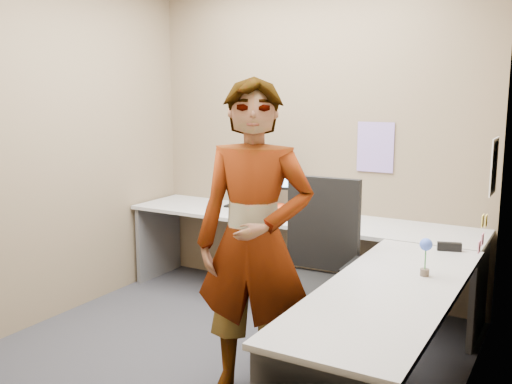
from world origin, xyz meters
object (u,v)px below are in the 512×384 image
Objects in this scene: desk at (315,259)px; person at (254,243)px; office_chair at (312,291)px; monitor at (266,173)px.

person reaches higher than desk.
desk is at bearing 109.45° from office_chair.
monitor reaches higher than desk.
monitor is at bearing 130.11° from office_chair.
office_chair reaches higher than desk.
monitor is 1.70m from person.
desk is 2.54× the size of office_chair.
office_chair is (0.87, -0.97, -0.58)m from monitor.
desk is at bearing 75.65° from person.
person reaches higher than monitor.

